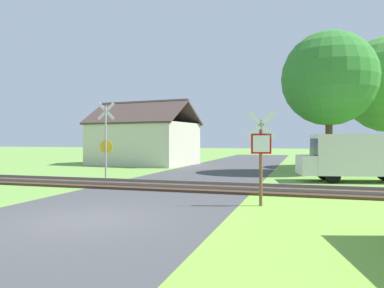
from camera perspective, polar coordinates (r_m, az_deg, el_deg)
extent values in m
plane|color=#6B9942|center=(9.78, -16.01, -11.07)|extent=(160.00, 160.00, 0.00)
cube|color=#424244|center=(11.49, -10.54, -9.29)|extent=(6.63, 80.00, 0.01)
cube|color=#75A83B|center=(6.47, 27.20, -17.21)|extent=(6.00, 20.00, 0.01)
cube|color=#422D1E|center=(15.62, -2.83, -6.46)|extent=(60.00, 2.60, 0.10)
cube|color=slate|center=(16.29, -1.98, -5.78)|extent=(60.00, 0.08, 0.12)
cube|color=slate|center=(14.94, -3.75, -6.36)|extent=(60.00, 0.08, 0.12)
cylinder|color=brown|center=(11.37, 10.45, -2.86)|extent=(0.10, 0.10, 2.58)
cube|color=red|center=(11.28, 10.50, 0.05)|extent=(0.59, 0.17, 0.60)
cube|color=white|center=(11.26, 10.51, 0.05)|extent=(0.48, 0.13, 0.49)
cube|color=white|center=(11.29, 10.50, 2.89)|extent=(0.86, 0.23, 0.88)
cube|color=white|center=(11.29, 10.50, 2.89)|extent=(0.86, 0.23, 0.88)
cylinder|color=#9E9EA5|center=(18.65, -13.01, 0.11)|extent=(0.09, 0.09, 3.63)
cube|color=white|center=(18.76, -12.96, 4.90)|extent=(0.87, 0.18, 0.88)
cube|color=white|center=(18.76, -12.96, 4.90)|extent=(0.87, 0.18, 0.88)
cylinder|color=yellow|center=(18.71, -12.94, -0.41)|extent=(0.64, 0.14, 0.64)
cube|color=beige|center=(30.31, -7.45, 0.02)|extent=(8.31, 6.44, 3.31)
cube|color=#473833|center=(29.24, -8.87, 4.86)|extent=(8.36, 4.16, 1.95)
cube|color=#473833|center=(31.54, -6.14, 4.55)|extent=(8.36, 4.16, 1.95)
cube|color=brown|center=(29.33, -3.97, 5.01)|extent=(0.56, 0.56, 1.10)
cylinder|color=#513823|center=(23.79, 20.14, 0.09)|extent=(0.41, 0.41, 3.54)
sphere|color=#337A2D|center=(24.07, 20.17, 9.36)|extent=(5.62, 5.62, 5.62)
cube|color=silver|center=(19.32, 24.16, -1.47)|extent=(4.49, 2.69, 1.90)
cube|color=silver|center=(18.70, 17.02, -3.04)|extent=(1.04, 1.91, 0.90)
cube|color=#19232D|center=(18.75, 18.13, -0.49)|extent=(0.36, 1.59, 0.85)
cube|color=navy|center=(20.24, 23.28, -2.31)|extent=(3.71, 0.76, 0.16)
cylinder|color=black|center=(19.72, 19.47, -4.17)|extent=(0.70, 0.31, 0.68)
cylinder|color=black|center=(18.22, 20.67, -4.57)|extent=(0.70, 0.31, 0.68)
cylinder|color=black|center=(20.61, 27.21, -4.00)|extent=(0.70, 0.31, 0.68)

